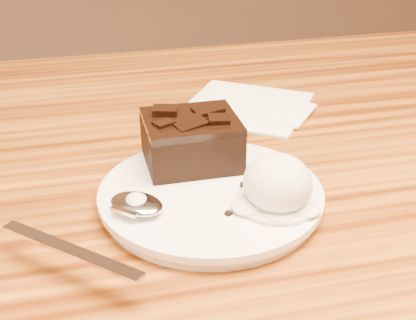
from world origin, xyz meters
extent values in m
cylinder|color=white|center=(-0.02, -0.06, 0.76)|extent=(0.19, 0.19, 0.02)
cube|color=black|center=(-0.02, 0.00, 0.79)|extent=(0.08, 0.07, 0.04)
ellipsoid|color=white|center=(0.03, -0.09, 0.79)|extent=(0.06, 0.06, 0.05)
cylinder|color=white|center=(0.03, -0.09, 0.77)|extent=(0.07, 0.07, 0.00)
cube|color=white|center=(0.08, 0.15, 0.75)|extent=(0.19, 0.19, 0.01)
cube|color=black|center=(0.01, -0.06, 0.77)|extent=(0.01, 0.01, 0.00)
cube|color=black|center=(-0.01, -0.10, 0.77)|extent=(0.01, 0.01, 0.00)
cube|color=black|center=(0.02, -0.11, 0.77)|extent=(0.01, 0.01, 0.00)
camera|label=1|loc=(-0.12, -0.48, 1.03)|focal=51.26mm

